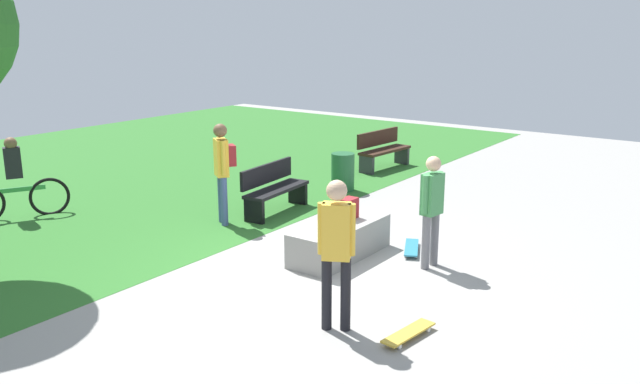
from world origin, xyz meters
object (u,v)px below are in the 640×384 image
Objects in this scene: trash_bin at (343,172)px; pedestrian_with_backpack at (223,164)px; backpack_on_ledge at (349,208)px; skater_watching at (432,204)px; concrete_ledge at (340,240)px; park_bench_far_left at (274,187)px; cyclist_on_bicycle at (15,184)px; skater_performing_trick at (336,243)px; skateboard_spare at (411,248)px; skateboard_by_ledge at (409,333)px; park_bench_near_lamppost at (383,149)px.

pedestrian_with_backpack is (-3.17, 0.39, 0.68)m from trash_bin.
skater_watching is at bearing 95.34° from backpack_on_ledge.
park_bench_far_left is at bearing 61.80° from concrete_ledge.
trash_bin reaches higher than concrete_ledge.
backpack_on_ledge is 6.19m from cyclist_on_bicycle.
skater_watching is at bearing -86.95° from pedestrian_with_backpack.
skater_performing_trick is 3.11m from skateboard_spare.
skater_performing_trick reaches higher than cyclist_on_bicycle.
pedestrian_with_backpack is 1.08× the size of cyclist_on_bicycle.
cyclist_on_bicycle reaches higher than backpack_on_ledge.
pedestrian_with_backpack is (-0.12, 2.54, 0.40)m from backpack_on_ledge.
skater_performing_trick is 1.31m from skateboard_by_ledge.
skater_watching is at bearing -143.44° from park_bench_near_lamppost.
park_bench_near_lamppost reaches higher than skateboard_spare.
skater_performing_trick is at bearing -179.07° from skater_watching.
skateboard_by_ledge is 0.50× the size of cyclist_on_bicycle.
skateboard_by_ledge is 2.93m from skateboard_spare.
park_bench_far_left is (-4.48, -0.30, 0.00)m from park_bench_near_lamppost.
park_bench_near_lamppost reaches higher than trash_bin.
trash_bin is (3.37, 2.22, 0.14)m from concrete_ledge.
skater_performing_trick is 6.53m from trash_bin.
park_bench_near_lamppost is 2.41m from trash_bin.
pedestrian_with_backpack reaches higher than skater_watching.
skater_performing_trick is at bearing -146.75° from trash_bin.
park_bench_near_lamppost is 4.49m from park_bench_far_left.
cyclist_on_bicycle reaches higher than skateboard_by_ledge.
backpack_on_ledge is 6.01m from park_bench_near_lamppost.
backpack_on_ledge is 3.10m from skateboard_by_ledge.
skateboard_spare is at bearing -97.77° from park_bench_far_left.
skateboard_by_ledge is 0.46× the size of pedestrian_with_backpack.
park_bench_far_left is (3.02, 4.49, 0.42)m from skateboard_by_ledge.
park_bench_near_lamppost reaches higher than backpack_on_ledge.
pedestrian_with_backpack is at bearing 166.39° from park_bench_far_left.
skater_performing_trick is 1.09× the size of cyclist_on_bicycle.
park_bench_far_left reaches higher than trash_bin.
park_bench_far_left reaches higher than concrete_ledge.
skater_performing_trick reaches higher than park_bench_far_left.
skater_watching is 2.50m from skateboard_by_ledge.
concrete_ledge is 2.74m from pedestrian_with_backpack.
park_bench_near_lamppost is at bearing 27.11° from skater_performing_trick.
park_bench_near_lamppost is (7.51, 4.79, 0.42)m from skateboard_by_ledge.
skater_performing_trick is 2.47m from skater_watching.
skater_watching reaches higher than park_bench_near_lamppost.
park_bench_far_left is at bearing 76.92° from skater_watching.
cyclist_on_bicycle is (-5.12, 3.67, 0.23)m from trash_bin.
backpack_on_ledge is 2.79m from skater_performing_trick.
concrete_ledge is 1.01× the size of pedestrian_with_backpack.
skater_performing_trick is 1.10× the size of park_bench_near_lamppost.
skateboard_by_ledge is at bearing -69.62° from skater_performing_trick.
concrete_ledge is at bearing 33.13° from skater_performing_trick.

